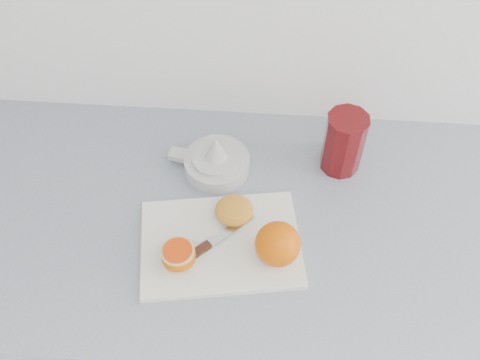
# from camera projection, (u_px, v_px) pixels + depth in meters

# --- Properties ---
(counter) EXTENTS (2.30, 0.64, 0.89)m
(counter) POSITION_uv_depth(u_px,v_px,m) (284.00, 311.00, 1.44)
(counter) COLOR silver
(counter) RESTS_ON ground
(cutting_board) EXTENTS (0.34, 0.27, 0.01)m
(cutting_board) POSITION_uv_depth(u_px,v_px,m) (221.00, 244.00, 1.05)
(cutting_board) COLOR white
(cutting_board) RESTS_ON counter
(whole_orange) EXTENTS (0.09, 0.09, 0.09)m
(whole_orange) POSITION_uv_depth(u_px,v_px,m) (278.00, 244.00, 0.99)
(whole_orange) COLOR #F36304
(whole_orange) RESTS_ON cutting_board
(half_orange) EXTENTS (0.07, 0.07, 0.04)m
(half_orange) POSITION_uv_depth(u_px,v_px,m) (178.00, 256.00, 1.00)
(half_orange) COLOR #F36304
(half_orange) RESTS_ON cutting_board
(squeezed_shell) EXTENTS (0.08, 0.08, 0.03)m
(squeezed_shell) POSITION_uv_depth(u_px,v_px,m) (234.00, 210.00, 1.07)
(squeezed_shell) COLOR orange
(squeezed_shell) RESTS_ON cutting_board
(paring_knife) EXTENTS (0.15, 0.14, 0.01)m
(paring_knife) POSITION_uv_depth(u_px,v_px,m) (199.00, 251.00, 1.03)
(paring_knife) COLOR #4A2416
(paring_knife) RESTS_ON cutting_board
(citrus_juicer) EXTENTS (0.18, 0.14, 0.10)m
(citrus_juicer) POSITION_uv_depth(u_px,v_px,m) (216.00, 161.00, 1.16)
(citrus_juicer) COLOR silver
(citrus_juicer) RESTS_ON counter
(red_tumbler) EXTENTS (0.09, 0.09, 0.15)m
(red_tumbler) POSITION_uv_depth(u_px,v_px,m) (343.00, 144.00, 1.13)
(red_tumbler) COLOR #600B0E
(red_tumbler) RESTS_ON counter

